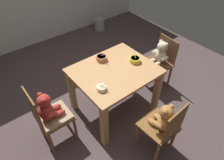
{
  "coord_description": "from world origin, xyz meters",
  "views": [
    {
      "loc": [
        -1.25,
        -1.52,
        2.34
      ],
      "look_at": [
        0.0,
        0.05,
        0.53
      ],
      "focal_mm": 31.81,
      "sensor_mm": 36.0,
      "label": 1
    }
  ],
  "objects_px": {
    "teddy_chair_near_left": "(49,112)",
    "teddy_chair_near_right": "(160,57)",
    "porridge_bowl_cream_near_left": "(102,88)",
    "dining_table": "(114,78)",
    "metal_pail": "(100,24)",
    "porridge_bowl_terracotta_far_center": "(102,58)",
    "teddy_chair_near_front": "(163,122)",
    "porridge_bowl_yellow_near_right": "(135,60)"
  },
  "relations": [
    {
      "from": "teddy_chair_near_right",
      "to": "porridge_bowl_terracotta_far_center",
      "type": "relative_size",
      "value": 5.36
    },
    {
      "from": "teddy_chair_near_left",
      "to": "porridge_bowl_cream_near_left",
      "type": "height_order",
      "value": "teddy_chair_near_left"
    },
    {
      "from": "dining_table",
      "to": "porridge_bowl_terracotta_far_center",
      "type": "xyz_separation_m",
      "value": [
        0.0,
        0.27,
        0.17
      ]
    },
    {
      "from": "porridge_bowl_cream_near_left",
      "to": "metal_pail",
      "type": "distance_m",
      "value": 2.92
    },
    {
      "from": "porridge_bowl_cream_near_left",
      "to": "metal_pail",
      "type": "bearing_deg",
      "value": 55.0
    },
    {
      "from": "teddy_chair_near_left",
      "to": "porridge_bowl_yellow_near_right",
      "type": "height_order",
      "value": "teddy_chair_near_left"
    },
    {
      "from": "porridge_bowl_cream_near_left",
      "to": "porridge_bowl_terracotta_far_center",
      "type": "height_order",
      "value": "porridge_bowl_terracotta_far_center"
    },
    {
      "from": "teddy_chair_near_right",
      "to": "metal_pail",
      "type": "distance_m",
      "value": 2.22
    },
    {
      "from": "teddy_chair_near_right",
      "to": "porridge_bowl_cream_near_left",
      "type": "relative_size",
      "value": 7.28
    },
    {
      "from": "metal_pail",
      "to": "teddy_chair_near_left",
      "type": "bearing_deg",
      "value": -136.58
    },
    {
      "from": "teddy_chair_near_right",
      "to": "metal_pail",
      "type": "relative_size",
      "value": 2.83
    },
    {
      "from": "teddy_chair_near_left",
      "to": "metal_pail",
      "type": "xyz_separation_m",
      "value": [
        2.22,
        2.1,
        -0.4
      ]
    },
    {
      "from": "teddy_chair_near_front",
      "to": "dining_table",
      "type": "bearing_deg",
      "value": -2.31
    },
    {
      "from": "teddy_chair_near_front",
      "to": "teddy_chair_near_right",
      "type": "bearing_deg",
      "value": -50.32
    },
    {
      "from": "teddy_chair_near_left",
      "to": "porridge_bowl_cream_near_left",
      "type": "distance_m",
      "value": 0.66
    },
    {
      "from": "teddy_chair_near_left",
      "to": "teddy_chair_near_right",
      "type": "distance_m",
      "value": 1.85
    },
    {
      "from": "teddy_chair_near_left",
      "to": "porridge_bowl_terracotta_far_center",
      "type": "xyz_separation_m",
      "value": [
        0.92,
        0.22,
        0.23
      ]
    },
    {
      "from": "teddy_chair_near_right",
      "to": "porridge_bowl_terracotta_far_center",
      "type": "distance_m",
      "value": 0.99
    },
    {
      "from": "teddy_chair_near_left",
      "to": "porridge_bowl_yellow_near_right",
      "type": "bearing_deg",
      "value": -3.62
    },
    {
      "from": "porridge_bowl_yellow_near_right",
      "to": "metal_pail",
      "type": "relative_size",
      "value": 0.5
    },
    {
      "from": "metal_pail",
      "to": "dining_table",
      "type": "bearing_deg",
      "value": -121.08
    },
    {
      "from": "dining_table",
      "to": "teddy_chair_near_right",
      "type": "xyz_separation_m",
      "value": [
        0.92,
        -0.0,
        -0.07
      ]
    },
    {
      "from": "porridge_bowl_cream_near_left",
      "to": "teddy_chair_near_right",
      "type": "bearing_deg",
      "value": 8.12
    },
    {
      "from": "metal_pail",
      "to": "porridge_bowl_yellow_near_right",
      "type": "bearing_deg",
      "value": -113.94
    },
    {
      "from": "teddy_chair_near_front",
      "to": "porridge_bowl_terracotta_far_center",
      "type": "xyz_separation_m",
      "value": [
        -0.0,
        1.12,
        0.25
      ]
    },
    {
      "from": "teddy_chair_near_front",
      "to": "metal_pail",
      "type": "relative_size",
      "value": 2.85
    },
    {
      "from": "dining_table",
      "to": "porridge_bowl_terracotta_far_center",
      "type": "bearing_deg",
      "value": 89.28
    },
    {
      "from": "teddy_chair_near_front",
      "to": "teddy_chair_near_left",
      "type": "bearing_deg",
      "value": 43.14
    },
    {
      "from": "teddy_chair_near_front",
      "to": "metal_pail",
      "type": "xyz_separation_m",
      "value": [
        1.29,
        2.99,
        -0.38
      ]
    },
    {
      "from": "porridge_bowl_cream_near_left",
      "to": "dining_table",
      "type": "bearing_deg",
      "value": 28.47
    },
    {
      "from": "teddy_chair_near_right",
      "to": "porridge_bowl_cream_near_left",
      "type": "distance_m",
      "value": 1.3
    },
    {
      "from": "porridge_bowl_yellow_near_right",
      "to": "metal_pail",
      "type": "height_order",
      "value": "porridge_bowl_yellow_near_right"
    },
    {
      "from": "teddy_chair_near_front",
      "to": "porridge_bowl_cream_near_left",
      "type": "height_order",
      "value": "porridge_bowl_cream_near_left"
    },
    {
      "from": "porridge_bowl_terracotta_far_center",
      "to": "teddy_chair_near_left",
      "type": "bearing_deg",
      "value": -166.47
    },
    {
      "from": "teddy_chair_near_front",
      "to": "porridge_bowl_cream_near_left",
      "type": "distance_m",
      "value": 0.78
    },
    {
      "from": "dining_table",
      "to": "teddy_chair_near_left",
      "type": "height_order",
      "value": "teddy_chair_near_left"
    },
    {
      "from": "dining_table",
      "to": "porridge_bowl_yellow_near_right",
      "type": "distance_m",
      "value": 0.37
    },
    {
      "from": "teddy_chair_near_right",
      "to": "porridge_bowl_yellow_near_right",
      "type": "distance_m",
      "value": 0.64
    },
    {
      "from": "dining_table",
      "to": "teddy_chair_near_left",
      "type": "xyz_separation_m",
      "value": [
        -0.92,
        0.05,
        -0.05
      ]
    },
    {
      "from": "teddy_chair_near_front",
      "to": "porridge_bowl_yellow_near_right",
      "type": "height_order",
      "value": "porridge_bowl_yellow_near_right"
    },
    {
      "from": "teddy_chair_near_right",
      "to": "metal_pail",
      "type": "bearing_deg",
      "value": -94.39
    },
    {
      "from": "dining_table",
      "to": "teddy_chair_near_front",
      "type": "height_order",
      "value": "teddy_chair_near_front"
    }
  ]
}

